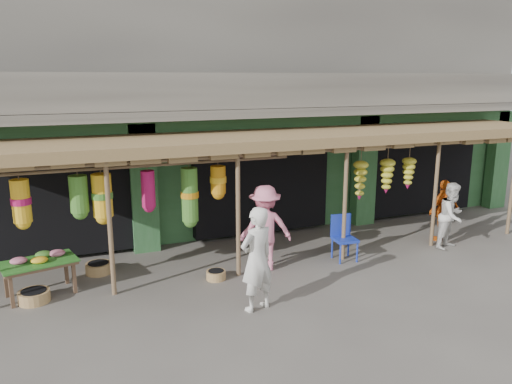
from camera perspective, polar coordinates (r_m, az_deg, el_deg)
name	(u,v)px	position (r m, az deg, el deg)	size (l,w,h in m)	color
ground	(299,262)	(11.22, 4.93, -7.97)	(80.00, 80.00, 0.00)	#514C47
building	(227,99)	(14.99, -3.38, 10.54)	(16.40, 6.80, 7.00)	gray
awning	(278,143)	(11.21, 2.50, 5.63)	(14.00, 2.70, 2.79)	brown
flower_table	(39,263)	(10.21, -23.54, -7.41)	(1.46, 1.06, 0.79)	brown
blue_chair	(343,235)	(11.37, 9.93, -4.83)	(0.52, 0.53, 1.01)	#1A30AA
basket_left	(99,268)	(11.04, -17.55, -8.29)	(0.53, 0.53, 0.22)	olive
basket_mid	(34,296)	(10.12, -24.02, -10.85)	(0.56, 0.56, 0.21)	#9D7046
basket_right	(216,275)	(10.28, -4.59, -9.44)	(0.40, 0.40, 0.18)	#997347
person_front	(257,259)	(8.70, 0.09, -7.68)	(0.68, 0.45, 1.87)	silver
person_right	(452,216)	(12.72, 21.48, -2.54)	(0.78, 0.60, 1.60)	silver
person_vendor	(444,211)	(13.21, 20.68, -2.00)	(0.91, 0.38, 1.55)	#D25D13
person_shopper	(265,228)	(10.49, 1.02, -4.14)	(1.18, 0.68, 1.83)	pink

